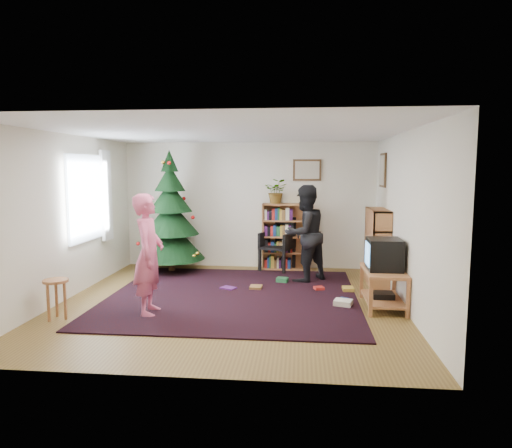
# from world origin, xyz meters

# --- Properties ---
(floor) EXTENTS (5.00, 5.00, 0.00)m
(floor) POSITION_xyz_m (0.00, 0.00, 0.00)
(floor) COLOR brown
(floor) RESTS_ON ground
(ceiling) EXTENTS (5.00, 5.00, 0.00)m
(ceiling) POSITION_xyz_m (0.00, 0.00, 2.50)
(ceiling) COLOR white
(ceiling) RESTS_ON wall_back
(wall_back) EXTENTS (5.00, 0.02, 2.50)m
(wall_back) POSITION_xyz_m (0.00, 2.50, 1.25)
(wall_back) COLOR silver
(wall_back) RESTS_ON floor
(wall_front) EXTENTS (5.00, 0.02, 2.50)m
(wall_front) POSITION_xyz_m (0.00, -2.50, 1.25)
(wall_front) COLOR silver
(wall_front) RESTS_ON floor
(wall_left) EXTENTS (0.02, 5.00, 2.50)m
(wall_left) POSITION_xyz_m (-2.50, 0.00, 1.25)
(wall_left) COLOR silver
(wall_left) RESTS_ON floor
(wall_right) EXTENTS (0.02, 5.00, 2.50)m
(wall_right) POSITION_xyz_m (2.50, 0.00, 1.25)
(wall_right) COLOR silver
(wall_right) RESTS_ON floor
(rug) EXTENTS (3.80, 3.60, 0.02)m
(rug) POSITION_xyz_m (0.00, 0.30, 0.01)
(rug) COLOR black
(rug) RESTS_ON floor
(window_pane) EXTENTS (0.04, 1.20, 1.40)m
(window_pane) POSITION_xyz_m (-2.47, 0.60, 1.50)
(window_pane) COLOR silver
(window_pane) RESTS_ON wall_left
(curtain) EXTENTS (0.06, 0.35, 1.60)m
(curtain) POSITION_xyz_m (-2.43, 1.30, 1.50)
(curtain) COLOR white
(curtain) RESTS_ON wall_left
(picture_back) EXTENTS (0.55, 0.03, 0.42)m
(picture_back) POSITION_xyz_m (1.15, 2.48, 1.95)
(picture_back) COLOR #4C3319
(picture_back) RESTS_ON wall_back
(picture_right) EXTENTS (0.03, 0.50, 0.60)m
(picture_right) POSITION_xyz_m (2.48, 1.75, 1.95)
(picture_right) COLOR #4C3319
(picture_right) RESTS_ON wall_right
(christmas_tree) EXTENTS (1.29, 1.29, 2.34)m
(christmas_tree) POSITION_xyz_m (-1.44, 1.92, 0.97)
(christmas_tree) COLOR #3F2816
(christmas_tree) RESTS_ON rug
(bookshelf_back) EXTENTS (0.95, 0.30, 1.30)m
(bookshelf_back) POSITION_xyz_m (0.76, 2.34, 0.66)
(bookshelf_back) COLOR #A2693A
(bookshelf_back) RESTS_ON floor
(bookshelf_right) EXTENTS (0.30, 0.95, 1.30)m
(bookshelf_right) POSITION_xyz_m (2.34, 1.29, 0.66)
(bookshelf_right) COLOR #A2693A
(bookshelf_right) RESTS_ON floor
(tv_stand) EXTENTS (0.55, 0.99, 0.55)m
(tv_stand) POSITION_xyz_m (2.22, -0.04, 0.33)
(tv_stand) COLOR #A2693A
(tv_stand) RESTS_ON floor
(crt_tv) EXTENTS (0.47, 0.51, 0.44)m
(crt_tv) POSITION_xyz_m (2.22, -0.04, 0.77)
(crt_tv) COLOR black
(crt_tv) RESTS_ON tv_stand
(armchair) EXTENTS (0.73, 0.75, 1.03)m
(armchair) POSITION_xyz_m (0.58, 2.30, 0.56)
(armchair) COLOR black
(armchair) RESTS_ON rug
(stool) EXTENTS (0.32, 0.32, 0.54)m
(stool) POSITION_xyz_m (-2.16, -1.00, 0.41)
(stool) COLOR #A2693A
(stool) RESTS_ON floor
(person_standing) EXTENTS (0.46, 0.64, 1.65)m
(person_standing) POSITION_xyz_m (-1.01, -0.65, 0.83)
(person_standing) COLOR #D05379
(person_standing) RESTS_ON rug
(person_by_chair) EXTENTS (1.05, 1.03, 1.70)m
(person_by_chair) POSITION_xyz_m (1.11, 1.40, 0.85)
(person_by_chair) COLOR black
(person_by_chair) RESTS_ON rug
(potted_plant) EXTENTS (0.48, 0.43, 0.48)m
(potted_plant) POSITION_xyz_m (0.56, 2.34, 1.54)
(potted_plant) COLOR gray
(potted_plant) RESTS_ON bookshelf_back
(table_lamp) EXTENTS (0.22, 0.22, 0.30)m
(table_lamp) POSITION_xyz_m (1.06, 2.34, 1.50)
(table_lamp) COLOR #A57F33
(table_lamp) RESTS_ON bookshelf_back
(floor_clutter) EXTENTS (2.15, 1.48, 0.08)m
(floor_clutter) POSITION_xyz_m (1.06, 0.62, 0.04)
(floor_clutter) COLOR #A51E19
(floor_clutter) RESTS_ON rug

